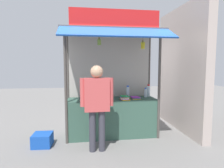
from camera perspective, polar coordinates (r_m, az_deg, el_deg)
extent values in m
plane|color=slate|center=(4.82, 0.00, -14.91)|extent=(20.00, 20.00, 0.00)
cube|color=#385B4C|center=(4.68, 0.00, -9.77)|extent=(2.07, 0.64, 0.90)
cylinder|color=#4C4742|center=(4.18, -13.48, -1.06)|extent=(0.06, 0.06, 2.43)
cylinder|color=#4C4742|center=(4.50, 13.74, -0.60)|extent=(0.06, 0.06, 2.43)
cylinder|color=#4C4742|center=(4.88, -12.76, -0.08)|extent=(0.06, 0.06, 2.43)
cylinder|color=#4C4742|center=(5.15, 10.81, 0.26)|extent=(0.06, 0.06, 2.43)
cube|color=#B7B2A8|center=(4.91, -0.65, -0.20)|extent=(2.02, 0.04, 2.38)
cube|color=#3F3F44|center=(4.50, 0.13, 15.35)|extent=(2.27, 0.90, 0.04)
cube|color=#194799|center=(3.80, 1.75, 15.06)|extent=(2.23, 0.51, 0.26)
cube|color=red|center=(4.15, 1.00, 18.92)|extent=(1.86, 0.04, 0.35)
cylinder|color=#59544C|center=(4.14, 0.87, 14.79)|extent=(1.96, 0.02, 0.02)
cylinder|color=silver|center=(4.79, 4.68, -2.37)|extent=(0.08, 0.08, 0.26)
cylinder|color=blue|center=(4.77, 4.69, -0.64)|extent=(0.05, 0.05, 0.03)
cylinder|color=silver|center=(4.93, 10.70, -2.12)|extent=(0.09, 0.09, 0.27)
cylinder|color=red|center=(4.91, 10.73, -0.32)|extent=(0.06, 0.06, 0.04)
cylinder|color=silver|center=(4.66, -2.58, -2.76)|extent=(0.07, 0.07, 0.23)
cylinder|color=red|center=(4.64, -2.59, -1.18)|extent=(0.05, 0.05, 0.03)
cylinder|color=silver|center=(4.75, -1.77, -2.65)|extent=(0.07, 0.07, 0.22)
cylinder|color=white|center=(4.73, -1.77, -1.15)|extent=(0.05, 0.05, 0.03)
cylinder|color=silver|center=(4.85, 9.86, -2.63)|extent=(0.07, 0.07, 0.21)
cylinder|color=blue|center=(4.83, 9.89, -1.23)|extent=(0.04, 0.04, 0.03)
cube|color=yellow|center=(4.46, 3.76, -4.60)|extent=(0.20, 0.27, 0.01)
cube|color=yellow|center=(4.47, 3.88, -4.44)|extent=(0.19, 0.27, 0.01)
cube|color=purple|center=(4.46, 3.68, -4.32)|extent=(0.19, 0.27, 0.01)
cube|color=white|center=(4.45, 3.66, -4.16)|extent=(0.20, 0.27, 0.01)
cube|color=blue|center=(4.46, 3.87, -4.00)|extent=(0.19, 0.26, 0.01)
cube|color=yellow|center=(4.45, 3.83, -3.90)|extent=(0.20, 0.27, 0.01)
cube|color=red|center=(4.46, 3.79, -3.80)|extent=(0.20, 0.28, 0.01)
cube|color=blue|center=(4.46, 3.69, -3.70)|extent=(0.20, 0.27, 0.01)
cube|color=green|center=(4.45, 3.78, -3.60)|extent=(0.19, 0.27, 0.01)
cube|color=yellow|center=(4.62, 6.84, -4.23)|extent=(0.22, 0.25, 0.01)
cube|color=blue|center=(4.63, 6.94, -4.03)|extent=(0.21, 0.25, 0.01)
cube|color=black|center=(4.63, 6.87, -3.91)|extent=(0.21, 0.25, 0.01)
cube|color=purple|center=(4.62, 6.79, -3.82)|extent=(0.21, 0.25, 0.01)
cylinder|color=#332D23|center=(4.27, 9.10, 13.40)|extent=(0.01, 0.01, 0.13)
cylinder|color=olive|center=(4.26, 9.08, 12.29)|extent=(0.04, 0.04, 0.04)
ellipsoid|color=yellow|center=(4.25, 9.45, 11.15)|extent=(0.04, 0.09, 0.16)
ellipsoid|color=yellow|center=(4.27, 9.09, 11.09)|extent=(0.06, 0.05, 0.17)
ellipsoid|color=yellow|center=(4.26, 8.82, 11.11)|extent=(0.07, 0.06, 0.17)
ellipsoid|color=yellow|center=(4.24, 8.73, 11.16)|extent=(0.04, 0.08, 0.16)
ellipsoid|color=yellow|center=(4.22, 8.97, 11.21)|extent=(0.09, 0.06, 0.16)
ellipsoid|color=yellow|center=(4.23, 9.32, 11.15)|extent=(0.07, 0.06, 0.17)
cylinder|color=#332D23|center=(4.09, -3.85, 14.08)|extent=(0.01, 0.01, 0.08)
cylinder|color=olive|center=(4.09, -3.84, 13.22)|extent=(0.04, 0.04, 0.04)
ellipsoid|color=olive|center=(4.08, -3.54, 12.22)|extent=(0.04, 0.08, 0.14)
ellipsoid|color=olive|center=(4.09, -3.69, 12.19)|extent=(0.07, 0.06, 0.14)
ellipsoid|color=olive|center=(4.10, -3.93, 12.19)|extent=(0.08, 0.05, 0.14)
ellipsoid|color=olive|center=(4.08, -4.02, 12.19)|extent=(0.05, 0.06, 0.14)
ellipsoid|color=olive|center=(4.07, -4.04, 12.22)|extent=(0.06, 0.07, 0.14)
ellipsoid|color=olive|center=(4.06, -3.84, 12.25)|extent=(0.07, 0.04, 0.14)
ellipsoid|color=olive|center=(4.06, -3.62, 12.28)|extent=(0.08, 0.06, 0.14)
cylinder|color=#383842|center=(3.90, -5.79, -13.71)|extent=(0.13, 0.13, 0.81)
cylinder|color=#383842|center=(3.91, -3.01, -13.62)|extent=(0.13, 0.13, 0.81)
cube|color=#CC4C4C|center=(3.73, -4.48, -3.13)|extent=(0.48, 0.21, 0.64)
cylinder|color=#CC4C4C|center=(3.71, -8.63, -2.46)|extent=(0.10, 0.10, 0.54)
cylinder|color=#CC4C4C|center=(3.75, -0.39, -2.32)|extent=(0.10, 0.10, 0.54)
sphere|color=tan|center=(3.68, -4.54, 3.66)|extent=(0.24, 0.24, 0.24)
cube|color=#194CB2|center=(4.44, -19.83, -15.24)|extent=(0.40, 0.40, 0.27)
cube|color=#BAA9A0|center=(5.39, 19.64, 4.16)|extent=(0.20, 2.40, 3.16)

